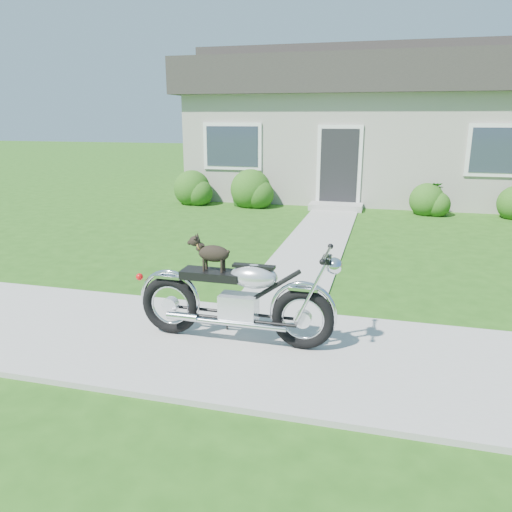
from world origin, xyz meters
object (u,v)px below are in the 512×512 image
Objects in this scene: house at (398,125)px; motorcycle_with_dog at (238,297)px; potted_plant_left at (240,193)px; potted_plant_right at (433,198)px.

house reaches higher than motorcycle_with_dog.
potted_plant_left is (-4.15, -3.44, -1.79)m from house.
house is at bearing 82.64° from motorcycle_with_dog.
potted_plant_right is at bearing -74.57° from house.
potted_plant_left is 8.83m from motorcycle_with_dog.
motorcycle_with_dog is (-2.62, -8.48, 0.13)m from potted_plant_right.
motorcycle_with_dog reaches higher than potted_plant_right.
potted_plant_left is 0.89× the size of potted_plant_right.
potted_plant_right is at bearing 73.44° from motorcycle_with_dog.
motorcycle_with_dog reaches higher than potted_plant_left.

